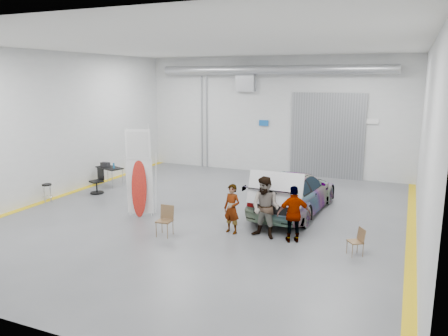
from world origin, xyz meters
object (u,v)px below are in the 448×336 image
at_px(person_a, 232,209).
at_px(folding_chair_near, 165,227).
at_px(sedan_car, 293,192).
at_px(person_b, 266,208).
at_px(shop_stool, 47,193).
at_px(office_chair, 98,182).
at_px(surfboard_display, 137,180).
at_px(work_table, 108,167).
at_px(person_c, 294,214).
at_px(folding_chair_far, 355,247).

height_order(person_a, folding_chair_near, person_a).
distance_m(sedan_car, person_b, 2.95).
bearing_deg(shop_stool, person_b, -1.79).
distance_m(person_a, office_chair, 7.56).
xyz_separation_m(surfboard_display, shop_stool, (-4.33, 0.02, -0.98)).
xyz_separation_m(folding_chair_near, office_chair, (-5.35, 3.35, 0.18)).
height_order(person_b, work_table, person_b).
relative_size(person_a, shop_stool, 2.10).
bearing_deg(person_a, person_c, 14.25).
xyz_separation_m(person_a, person_c, (2.03, 0.00, 0.08)).
xyz_separation_m(work_table, office_chair, (0.49, -1.40, -0.37)).
height_order(person_a, person_b, person_b).
distance_m(folding_chair_far, office_chair, 11.39).
height_order(sedan_car, person_b, person_b).
xyz_separation_m(person_a, shop_stool, (-8.10, 0.29, -0.43)).
height_order(surfboard_display, office_chair, surfboard_display).
bearing_deg(person_a, sedan_car, 81.07).
distance_m(person_c, office_chair, 9.52).
height_order(sedan_car, work_table, sedan_car).
bearing_deg(folding_chair_far, office_chair, -137.57).
xyz_separation_m(sedan_car, folding_chair_far, (2.63, -3.26, -0.52)).
bearing_deg(work_table, surfboard_display, -40.85).
relative_size(person_b, work_table, 1.32).
relative_size(person_b, folding_chair_far, 2.48).
distance_m(work_table, office_chair, 1.53).
distance_m(folding_chair_near, folding_chair_far, 5.79).
relative_size(person_b, folding_chair_near, 2.05).
distance_m(sedan_car, work_table, 8.98).
height_order(surfboard_display, work_table, surfboard_display).
bearing_deg(person_c, person_b, -24.43).
distance_m(shop_stool, work_table, 3.43).
bearing_deg(person_b, folding_chair_far, 3.41).
height_order(sedan_car, folding_chair_far, sedan_car).
height_order(person_b, surfboard_display, surfboard_display).
xyz_separation_m(sedan_car, person_b, (-0.13, -2.94, 0.21)).
bearing_deg(folding_chair_near, work_table, 137.33).
bearing_deg(person_c, surfboard_display, -27.07).
xyz_separation_m(folding_chair_far, office_chair, (-11.10, 2.58, 0.23)).
height_order(sedan_car, person_a, person_a).
xyz_separation_m(sedan_car, person_a, (-1.26, -2.94, 0.04)).
relative_size(person_a, surfboard_display, 0.48).
bearing_deg(office_chair, person_b, 6.09).
xyz_separation_m(folding_chair_far, work_table, (-11.58, 3.98, 0.60)).
distance_m(person_b, work_table, 9.55).
bearing_deg(person_b, shop_stool, -171.84).
relative_size(surfboard_display, folding_chair_near, 3.50).
distance_m(surfboard_display, shop_stool, 4.44).
height_order(folding_chair_far, work_table, work_table).
height_order(folding_chair_near, work_table, work_table).
height_order(person_c, work_table, person_c).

